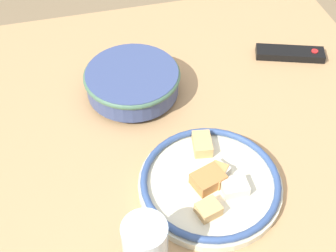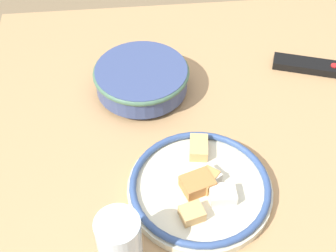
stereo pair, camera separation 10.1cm
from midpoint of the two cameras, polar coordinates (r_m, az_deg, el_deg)
name	(u,v)px [view 2 (the right image)]	position (r m, az deg, el deg)	size (l,w,h in m)	color
dining_table	(199,171)	(1.09, 6.51, -5.59)	(1.13, 1.01, 0.73)	tan
noodle_bowl	(142,78)	(1.12, -0.65, 5.73)	(0.23, 0.23, 0.07)	#384775
food_plate	(200,187)	(0.94, 7.05, -7.56)	(0.29, 0.29, 0.05)	beige
tv_remote	(308,66)	(1.27, 18.97, 6.88)	(0.10, 0.18, 0.02)	black
drinking_glass	(120,243)	(0.81, -2.28, -14.26)	(0.08, 0.08, 0.12)	silver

